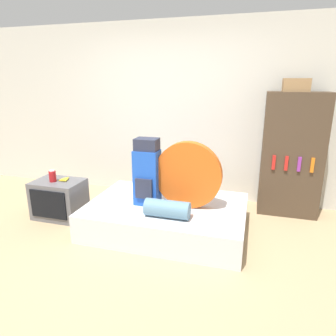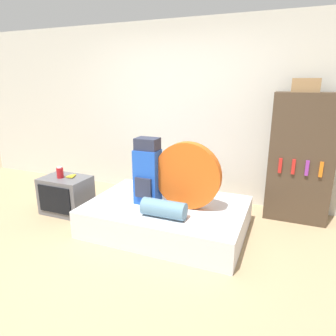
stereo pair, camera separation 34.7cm
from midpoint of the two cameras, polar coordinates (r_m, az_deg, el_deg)
The scene contains 11 objects.
ground_plane at distance 3.34m, azimuth -5.61°, elevation -15.59°, with size 16.00×16.00×0.00m, color tan.
wall_back at distance 4.59m, azimuth 5.01°, elevation 10.50°, with size 8.00×0.05×2.60m.
bed at distance 3.70m, azimuth 2.50°, elevation -9.23°, with size 1.86×1.28×0.33m.
backpack at distance 3.53m, azimuth -1.15°, elevation -0.89°, with size 0.29×0.24×0.79m.
tent_bag at distance 3.42m, azimuth 6.65°, elevation -1.49°, with size 0.78×0.11×0.78m.
sleeping_roll at distance 3.25m, azimuth 2.27°, elevation -7.82°, with size 0.49×0.19×0.19m.
television at distance 4.29m, azimuth -16.65°, elevation -4.97°, with size 0.63×0.46×0.50m.
canister at distance 4.20m, azimuth -17.70°, elevation -0.87°, with size 0.09×0.09×0.15m.
banana_bunch at distance 4.20m, azimuth -15.58°, elevation -1.51°, with size 0.12×0.16×0.03m.
bookshelf at distance 4.21m, azimuth 26.13°, elevation 1.65°, with size 0.76×0.42×1.63m.
cardboard_box at distance 4.10m, azimuth 27.07°, elevation 13.87°, with size 0.31×0.28×0.16m.
Camera 2 is at (1.52, -2.43, 1.76)m, focal length 32.00 mm.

